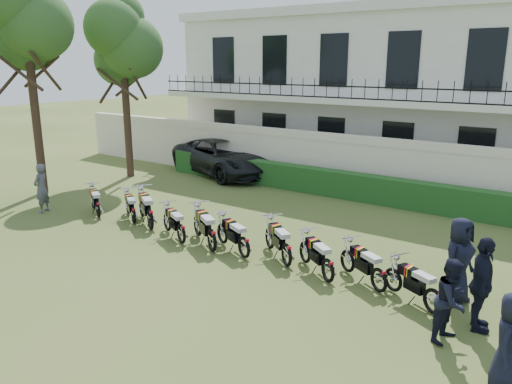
{
  "coord_description": "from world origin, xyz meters",
  "views": [
    {
      "loc": [
        8.4,
        -9.81,
        5.05
      ],
      "look_at": [
        0.53,
        1.36,
        1.47
      ],
      "focal_mm": 35.0,
      "sensor_mm": 36.0,
      "label": 1
    }
  ],
  "objects_px": {
    "motorcycle_6": "(287,249)",
    "officer_3": "(458,260)",
    "tree_west_mid": "(25,15)",
    "motorcycle_1": "(133,211)",
    "motorcycle_2": "(150,214)",
    "motorcycle_5": "(244,242)",
    "motorcycle_8": "(379,274)",
    "motorcycle_3": "(181,229)",
    "motorcycle_9": "(434,295)",
    "tree_west_near": "(123,41)",
    "motorcycle_4": "(212,235)",
    "motorcycle_7": "(328,265)",
    "officer_0": "(510,342)",
    "suv": "(224,157)",
    "officer_2": "(482,285)",
    "motorcycle_0": "(98,205)",
    "inspector": "(41,188)",
    "officer_1": "(452,300)"
  },
  "relations": [
    {
      "from": "suv",
      "to": "officer_2",
      "type": "xyz_separation_m",
      "value": [
        12.66,
        -7.98,
        0.13
      ]
    },
    {
      "from": "motorcycle_2",
      "to": "inspector",
      "type": "bearing_deg",
      "value": 132.09
    },
    {
      "from": "motorcycle_3",
      "to": "motorcycle_0",
      "type": "bearing_deg",
      "value": 113.94
    },
    {
      "from": "motorcycle_0",
      "to": "officer_3",
      "type": "bearing_deg",
      "value": -56.94
    },
    {
      "from": "motorcycle_3",
      "to": "motorcycle_9",
      "type": "distance_m",
      "value": 7.06
    },
    {
      "from": "motorcycle_1",
      "to": "officer_3",
      "type": "bearing_deg",
      "value": -55.34
    },
    {
      "from": "motorcycle_1",
      "to": "inspector",
      "type": "relative_size",
      "value": 0.89
    },
    {
      "from": "motorcycle_5",
      "to": "tree_west_mid",
      "type": "bearing_deg",
      "value": 109.54
    },
    {
      "from": "motorcycle_1",
      "to": "motorcycle_3",
      "type": "bearing_deg",
      "value": -67.78
    },
    {
      "from": "officer_3",
      "to": "motorcycle_1",
      "type": "bearing_deg",
      "value": 106.76
    },
    {
      "from": "motorcycle_3",
      "to": "motorcycle_9",
      "type": "height_order",
      "value": "motorcycle_3"
    },
    {
      "from": "suv",
      "to": "officer_1",
      "type": "bearing_deg",
      "value": -106.88
    },
    {
      "from": "tree_west_mid",
      "to": "motorcycle_3",
      "type": "xyz_separation_m",
      "value": [
        8.42,
        -1.08,
        -6.21
      ]
    },
    {
      "from": "motorcycle_4",
      "to": "motorcycle_7",
      "type": "relative_size",
      "value": 1.15
    },
    {
      "from": "motorcycle_1",
      "to": "tree_west_near",
      "type": "bearing_deg",
      "value": 81.73
    },
    {
      "from": "motorcycle_4",
      "to": "officer_2",
      "type": "bearing_deg",
      "value": -58.61
    },
    {
      "from": "motorcycle_3",
      "to": "motorcycle_6",
      "type": "distance_m",
      "value": 3.32
    },
    {
      "from": "motorcycle_3",
      "to": "motorcycle_2",
      "type": "bearing_deg",
      "value": 104.84
    },
    {
      "from": "motorcycle_2",
      "to": "suv",
      "type": "xyz_separation_m",
      "value": [
        -3.11,
        7.52,
        0.29
      ]
    },
    {
      "from": "motorcycle_4",
      "to": "officer_2",
      "type": "distance_m",
      "value": 6.82
    },
    {
      "from": "motorcycle_2",
      "to": "officer_0",
      "type": "height_order",
      "value": "officer_0"
    },
    {
      "from": "tree_west_mid",
      "to": "officer_3",
      "type": "xyz_separation_m",
      "value": [
        15.69,
        -0.23,
        -5.72
      ]
    },
    {
      "from": "motorcycle_8",
      "to": "suv",
      "type": "xyz_separation_m",
      "value": [
        -10.49,
        7.58,
        0.36
      ]
    },
    {
      "from": "motorcycle_1",
      "to": "motorcycle_8",
      "type": "relative_size",
      "value": 0.95
    },
    {
      "from": "tree_west_mid",
      "to": "officer_1",
      "type": "bearing_deg",
      "value": -6.8
    },
    {
      "from": "motorcycle_3",
      "to": "motorcycle_8",
      "type": "height_order",
      "value": "motorcycle_3"
    },
    {
      "from": "suv",
      "to": "officer_0",
      "type": "distance_m",
      "value": 16.51
    },
    {
      "from": "motorcycle_5",
      "to": "motorcycle_6",
      "type": "bearing_deg",
      "value": -57.3
    },
    {
      "from": "motorcycle_4",
      "to": "officer_0",
      "type": "height_order",
      "value": "officer_0"
    },
    {
      "from": "tree_west_near",
      "to": "motorcycle_7",
      "type": "distance_m",
      "value": 14.51
    },
    {
      "from": "tree_west_near",
      "to": "motorcycle_3",
      "type": "distance_m",
      "value": 10.86
    },
    {
      "from": "motorcycle_0",
      "to": "officer_2",
      "type": "height_order",
      "value": "officer_2"
    },
    {
      "from": "officer_1",
      "to": "officer_2",
      "type": "bearing_deg",
      "value": -15.07
    },
    {
      "from": "tree_west_mid",
      "to": "officer_0",
      "type": "height_order",
      "value": "tree_west_mid"
    },
    {
      "from": "motorcycle_2",
      "to": "officer_3",
      "type": "relative_size",
      "value": 0.96
    },
    {
      "from": "motorcycle_5",
      "to": "officer_0",
      "type": "xyz_separation_m",
      "value": [
        6.6,
        -1.91,
        0.34
      ]
    },
    {
      "from": "motorcycle_6",
      "to": "officer_3",
      "type": "height_order",
      "value": "officer_3"
    },
    {
      "from": "officer_2",
      "to": "officer_3",
      "type": "distance_m",
      "value": 1.17
    },
    {
      "from": "motorcycle_7",
      "to": "motorcycle_1",
      "type": "bearing_deg",
      "value": 121.98
    },
    {
      "from": "motorcycle_9",
      "to": "motorcycle_0",
      "type": "bearing_deg",
      "value": 116.07
    },
    {
      "from": "motorcycle_7",
      "to": "officer_1",
      "type": "bearing_deg",
      "value": -72.45
    },
    {
      "from": "tree_west_mid",
      "to": "motorcycle_1",
      "type": "height_order",
      "value": "tree_west_mid"
    },
    {
      "from": "motorcycle_8",
      "to": "officer_2",
      "type": "height_order",
      "value": "officer_2"
    },
    {
      "from": "tree_west_mid",
      "to": "motorcycle_4",
      "type": "height_order",
      "value": "tree_west_mid"
    },
    {
      "from": "motorcycle_3",
      "to": "officer_2",
      "type": "xyz_separation_m",
      "value": [
        7.93,
        -0.12,
        0.48
      ]
    },
    {
      "from": "motorcycle_4",
      "to": "officer_2",
      "type": "xyz_separation_m",
      "value": [
        6.81,
        -0.13,
        0.43
      ]
    },
    {
      "from": "motorcycle_0",
      "to": "motorcycle_9",
      "type": "bearing_deg",
      "value": -61.47
    },
    {
      "from": "tree_west_near",
      "to": "motorcycle_1",
      "type": "bearing_deg",
      "value": -40.53
    },
    {
      "from": "motorcycle_1",
      "to": "motorcycle_9",
      "type": "relative_size",
      "value": 0.95
    },
    {
      "from": "motorcycle_1",
      "to": "motorcycle_2",
      "type": "bearing_deg",
      "value": -64.38
    }
  ]
}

